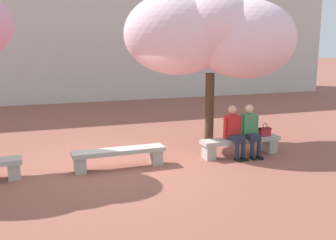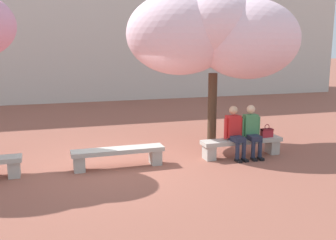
{
  "view_description": "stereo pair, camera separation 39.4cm",
  "coord_description": "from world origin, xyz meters",
  "px_view_note": "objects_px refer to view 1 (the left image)",
  "views": [
    {
      "loc": [
        -1.77,
        -8.48,
        2.82
      ],
      "look_at": [
        1.25,
        0.2,
        1.0
      ],
      "focal_mm": 42.0,
      "sensor_mm": 36.0,
      "label": 1
    },
    {
      "loc": [
        -1.39,
        -8.6,
        2.82
      ],
      "look_at": [
        1.25,
        0.2,
        1.0
      ],
      "focal_mm": 42.0,
      "sensor_mm": 36.0,
      "label": 2
    }
  ],
  "objects_px": {
    "stone_bench_near_west": "(119,155)",
    "cherry_tree_main": "(211,34)",
    "person_seated_right": "(250,128)",
    "stone_bench_center": "(240,143)",
    "person_seated_left": "(234,130)",
    "handbag": "(265,131)"
  },
  "relations": [
    {
      "from": "stone_bench_near_west",
      "to": "stone_bench_center",
      "type": "height_order",
      "value": "same"
    },
    {
      "from": "person_seated_left",
      "to": "handbag",
      "type": "xyz_separation_m",
      "value": [
        0.92,
        0.04,
        -0.12
      ]
    },
    {
      "from": "stone_bench_center",
      "to": "person_seated_right",
      "type": "relative_size",
      "value": 1.64
    },
    {
      "from": "person_seated_right",
      "to": "handbag",
      "type": "xyz_separation_m",
      "value": [
        0.45,
        0.04,
        -0.12
      ]
    },
    {
      "from": "stone_bench_near_west",
      "to": "person_seated_left",
      "type": "relative_size",
      "value": 1.64
    },
    {
      "from": "stone_bench_center",
      "to": "handbag",
      "type": "bearing_deg",
      "value": -1.02
    },
    {
      "from": "stone_bench_center",
      "to": "cherry_tree_main",
      "type": "xyz_separation_m",
      "value": [
        -0.24,
        1.38,
        2.73
      ]
    },
    {
      "from": "person_seated_left",
      "to": "person_seated_right",
      "type": "height_order",
      "value": "same"
    },
    {
      "from": "person_seated_left",
      "to": "person_seated_right",
      "type": "bearing_deg",
      "value": -0.01
    },
    {
      "from": "stone_bench_center",
      "to": "cherry_tree_main",
      "type": "bearing_deg",
      "value": 99.95
    },
    {
      "from": "person_seated_right",
      "to": "stone_bench_center",
      "type": "bearing_deg",
      "value": 167.17
    },
    {
      "from": "stone_bench_center",
      "to": "cherry_tree_main",
      "type": "relative_size",
      "value": 0.45
    },
    {
      "from": "stone_bench_near_west",
      "to": "stone_bench_center",
      "type": "relative_size",
      "value": 1.0
    },
    {
      "from": "person_seated_right",
      "to": "handbag",
      "type": "distance_m",
      "value": 0.47
    },
    {
      "from": "stone_bench_near_west",
      "to": "person_seated_right",
      "type": "height_order",
      "value": "person_seated_right"
    },
    {
      "from": "stone_bench_near_west",
      "to": "person_seated_left",
      "type": "height_order",
      "value": "person_seated_left"
    },
    {
      "from": "stone_bench_near_west",
      "to": "cherry_tree_main",
      "type": "height_order",
      "value": "cherry_tree_main"
    },
    {
      "from": "stone_bench_center",
      "to": "person_seated_left",
      "type": "bearing_deg",
      "value": -167.11
    },
    {
      "from": "stone_bench_center",
      "to": "stone_bench_near_west",
      "type": "bearing_deg",
      "value": 180.0
    },
    {
      "from": "person_seated_left",
      "to": "stone_bench_near_west",
      "type": "bearing_deg",
      "value": 178.94
    },
    {
      "from": "person_seated_right",
      "to": "handbag",
      "type": "bearing_deg",
      "value": 5.19
    },
    {
      "from": "person_seated_left",
      "to": "cherry_tree_main",
      "type": "bearing_deg",
      "value": 90.34
    }
  ]
}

